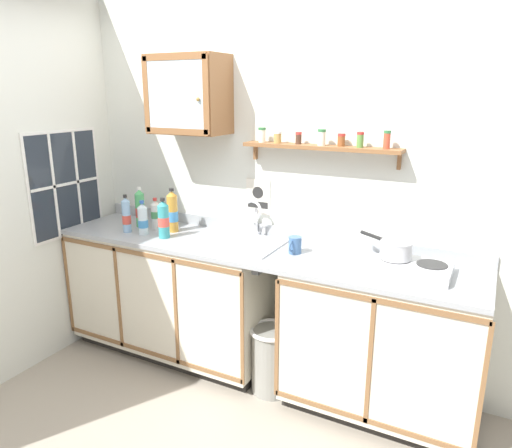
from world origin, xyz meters
TOP-DOWN VIEW (x-y plane):
  - floor at (0.00, 0.00)m, footprint 5.91×5.91m
  - back_wall at (0.00, 0.72)m, footprint 3.51×0.07m
  - side_wall_left at (-1.48, -0.25)m, footprint 0.05×3.50m
  - lower_cabinet_run at (-0.68, 0.41)m, footprint 1.54×0.58m
  - lower_cabinet_run_right at (0.88, 0.41)m, footprint 1.14×0.58m
  - countertop at (0.00, 0.41)m, footprint 2.87×0.61m
  - backsplash at (0.00, 0.69)m, footprint 2.87×0.02m
  - sink at (-0.09, 0.45)m, footprint 0.51×0.48m
  - hot_plate_stove at (1.01, 0.41)m, footprint 0.41×0.30m
  - saucepan at (0.91, 0.43)m, footprint 0.34×0.25m
  - bottle_soda_green_0 at (-0.97, 0.46)m, footprint 0.07×0.07m
  - bottle_opaque_white_1 at (-0.84, 0.47)m, footprint 0.07×0.07m
  - bottle_detergent_teal_2 at (-0.64, 0.31)m, footprint 0.08×0.08m
  - bottle_water_blue_3 at (-0.96, 0.30)m, footprint 0.06×0.06m
  - bottle_juice_amber_4 at (-0.68, 0.46)m, footprint 0.08×0.08m
  - bottle_water_clear_5 at (-0.82, 0.31)m, footprint 0.07×0.07m
  - mug at (0.29, 0.42)m, footprint 0.08×0.12m
  - wall_cabinet at (-0.56, 0.54)m, footprint 0.53×0.33m
  - spice_shelf at (0.36, 0.63)m, footprint 1.02×0.14m
  - warning_sign at (-0.10, 0.69)m, footprint 0.18×0.01m
  - window at (-1.45, 0.20)m, footprint 0.03×0.64m
  - trash_bin at (0.20, 0.30)m, footprint 0.30×0.30m

SIDE VIEW (x-z plane):
  - floor at x=0.00m, z-range 0.00..0.00m
  - trash_bin at x=0.20m, z-range 0.01..0.46m
  - lower_cabinet_run at x=-0.68m, z-range 0.00..0.91m
  - lower_cabinet_run_right at x=0.88m, z-range 0.00..0.91m
  - sink at x=-0.09m, z-range 0.72..1.11m
  - countertop at x=0.00m, z-range 0.91..0.94m
  - hot_plate_stove at x=1.01m, z-range 0.94..1.01m
  - backsplash at x=0.00m, z-range 0.94..1.02m
  - mug at x=0.29m, z-range 0.94..1.05m
  - bottle_opaque_white_1 at x=-0.84m, z-range 0.93..1.16m
  - bottle_water_clear_5 at x=-0.82m, z-range 0.92..1.17m
  - bottle_water_blue_3 at x=-0.96m, z-range 0.92..1.20m
  - saucepan at x=0.91m, z-range 1.01..1.11m
  - bottle_detergent_teal_2 at x=-0.64m, z-range 0.93..1.21m
  - bottle_soda_green_0 at x=-0.97m, z-range 0.92..1.22m
  - bottle_juice_amber_4 at x=-0.68m, z-range 0.92..1.24m
  - warning_sign at x=-0.10m, z-range 1.08..1.33m
  - window at x=-1.45m, z-range 0.87..1.66m
  - side_wall_left at x=-1.48m, z-range 0.00..2.69m
  - back_wall at x=0.00m, z-range 0.01..2.70m
  - spice_shelf at x=0.36m, z-range 1.48..1.71m
  - wall_cabinet at x=-0.56m, z-range 1.64..2.16m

